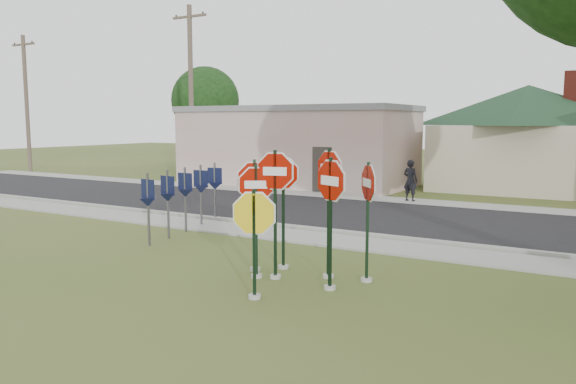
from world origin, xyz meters
The scene contains 20 objects.
ground centered at (0.00, 0.00, 0.00)m, with size 120.00×120.00×0.00m, color #3E531F.
sidewalk_near centered at (0.00, 5.50, 0.03)m, with size 60.00×1.60×0.06m, color gray.
road centered at (0.00, 10.00, 0.02)m, with size 60.00×7.00×0.04m, color black.
sidewalk_far centered at (0.00, 14.30, 0.03)m, with size 60.00×1.60×0.06m, color gray.
curb centered at (0.00, 6.50, 0.07)m, with size 60.00×0.20×0.14m, color gray.
stop_sign_center centered at (-0.32, 1.46, 1.84)m, with size 1.09×0.31×2.89m.
stop_sign_yellow centered at (0.06, 0.07, 1.34)m, with size 1.06×0.47×2.23m.
stop_sign_left centered at (-0.70, 1.30, 1.59)m, with size 0.91×0.57×2.57m.
stop_sign_right centered at (1.05, 1.32, 1.77)m, with size 1.06×0.49×2.79m.
stop_sign_back_right centered at (0.65, 2.07, 1.84)m, with size 0.97×0.43×2.92m.
stop_sign_back_left centered at (-0.59, 2.25, 1.68)m, with size 0.98×0.26×2.72m.
stop_sign_far_right centered at (1.48, 2.22, 1.66)m, with size 0.72×0.83×2.65m.
stop_sign_far_left centered at (-1.05, 1.76, 1.66)m, with size 0.85×0.73×2.65m.
route_sign_row centered at (-5.40, 4.50, 1.22)m, with size 1.43×4.63×2.00m.
building_stucco centered at (-9.00, 18.00, 2.15)m, with size 12.20×6.20×4.20m.
building_house centered at (2.00, 22.00, 3.65)m, with size 11.60×11.60×6.20m.
utility_pole_near centered at (-14.00, 15.20, 4.97)m, with size 2.20×0.26×9.50m.
utility_pole_far centered at (-28.00, 15.20, 4.71)m, with size 2.20×0.26×9.00m.
bg_tree_left centered at (-20.00, 24.00, 4.88)m, with size 4.90×4.90×7.35m.
pedestrian centered at (-1.45, 14.20, 0.93)m, with size 0.64×0.42×1.74m, color black.
Camera 1 is at (5.84, -8.63, 3.37)m, focal length 35.00 mm.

